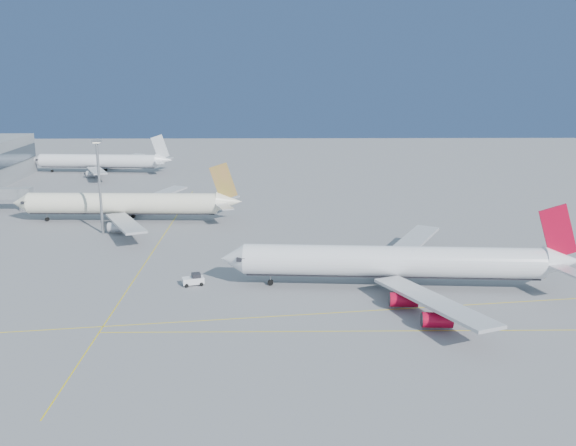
{
  "coord_description": "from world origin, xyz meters",
  "views": [
    {
      "loc": [
        -10.92,
        -109.51,
        42.25
      ],
      "look_at": [
        -9.16,
        29.39,
        7.0
      ],
      "focal_mm": 40.0,
      "sensor_mm": 36.0,
      "label": 1
    }
  ],
  "objects_px": {
    "airliner_virgin": "(400,262)",
    "airliner_third": "(101,161)",
    "airliner_etihad": "(128,204)",
    "pushback_tug": "(194,280)",
    "light_mast": "(99,179)"
  },
  "relations": [
    {
      "from": "airliner_virgin",
      "to": "light_mast",
      "type": "relative_size",
      "value": 2.91
    },
    {
      "from": "airliner_virgin",
      "to": "light_mast",
      "type": "distance_m",
      "value": 79.14
    },
    {
      "from": "pushback_tug",
      "to": "airliner_virgin",
      "type": "bearing_deg",
      "value": -18.92
    },
    {
      "from": "airliner_etihad",
      "to": "light_mast",
      "type": "bearing_deg",
      "value": -104.85
    },
    {
      "from": "airliner_etihad",
      "to": "light_mast",
      "type": "relative_size",
      "value": 2.64
    },
    {
      "from": "airliner_virgin",
      "to": "pushback_tug",
      "type": "relative_size",
      "value": 15.19
    },
    {
      "from": "light_mast",
      "to": "airliner_etihad",
      "type": "bearing_deg",
      "value": 73.41
    },
    {
      "from": "pushback_tug",
      "to": "light_mast",
      "type": "xyz_separation_m",
      "value": [
        -27.86,
        38.6,
        12.82
      ]
    },
    {
      "from": "airliner_virgin",
      "to": "airliner_third",
      "type": "xyz_separation_m",
      "value": [
        -91.79,
        130.88,
        -0.54
      ]
    },
    {
      "from": "airliner_etihad",
      "to": "airliner_third",
      "type": "distance_m",
      "value": 82.95
    },
    {
      "from": "airliner_etihad",
      "to": "airliner_third",
      "type": "bearing_deg",
      "value": 111.51
    },
    {
      "from": "airliner_virgin",
      "to": "airliner_etihad",
      "type": "bearing_deg",
      "value": 144.14
    },
    {
      "from": "airliner_third",
      "to": "light_mast",
      "type": "relative_size",
      "value": 2.38
    },
    {
      "from": "airliner_virgin",
      "to": "airliner_third",
      "type": "height_order",
      "value": "airliner_virgin"
    },
    {
      "from": "airliner_etihad",
      "to": "light_mast",
      "type": "height_order",
      "value": "light_mast"
    }
  ]
}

